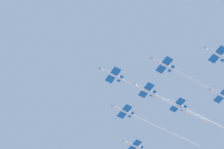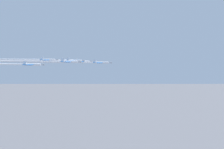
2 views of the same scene
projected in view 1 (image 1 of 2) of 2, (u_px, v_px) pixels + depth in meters
name	position (u px, v px, depth m)	size (l,w,h in m)	color
jet_lead	(145.00, 91.00, 157.56)	(46.95, 31.17, 2.27)	white
jet_port_inner	(195.00, 81.00, 154.58)	(46.79, 31.07, 2.27)	white
jet_starboard_inner	(147.00, 122.00, 168.79)	(39.89, 26.55, 2.27)	white
jet_port_outer	(179.00, 106.00, 163.49)	(49.78, 33.03, 2.27)	white
jet_port_trail	(199.00, 116.00, 166.97)	(39.61, 26.37, 2.27)	white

